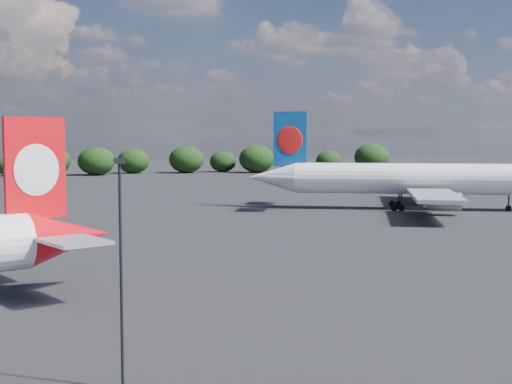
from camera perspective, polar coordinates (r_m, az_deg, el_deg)
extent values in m
plane|color=black|center=(103.17, -16.25, -2.52)|extent=(500.00, 500.00, 0.00)
cone|color=red|center=(59.46, -14.76, -3.45)|extent=(8.17, 6.75, 4.39)
cube|color=red|center=(57.91, -17.25, 1.86)|extent=(4.62, 2.27, 7.90)
ellipsoid|color=white|center=(57.67, -17.15, 1.69)|extent=(3.47, 1.58, 4.04)
ellipsoid|color=white|center=(58.16, -17.34, 1.71)|extent=(3.47, 1.58, 4.04)
cube|color=#929499|center=(54.34, -14.36, -3.83)|extent=(5.67, 6.38, 0.26)
cube|color=#929499|center=(63.16, -18.02, -2.73)|extent=(5.67, 6.38, 0.26)
cylinder|color=white|center=(121.02, 12.46, 1.05)|extent=(37.66, 20.63, 5.13)
cone|color=white|center=(121.42, 1.29, 1.17)|extent=(9.59, 8.04, 5.13)
cube|color=#0E4B9A|center=(120.87, 2.75, 4.26)|extent=(5.36, 2.78, 9.23)
ellipsoid|color=red|center=(120.57, 2.73, 4.17)|extent=(4.01, 1.95, 4.72)
ellipsoid|color=red|center=(121.18, 2.76, 4.18)|extent=(4.01, 1.95, 4.72)
cube|color=#929499|center=(115.57, 1.98, 1.19)|extent=(6.73, 7.50, 0.31)
cube|color=#929499|center=(126.78, 2.50, 1.50)|extent=(6.73, 7.50, 0.31)
cube|color=#929499|center=(108.09, 14.09, -0.29)|extent=(14.48, 21.44, 0.56)
cube|color=#929499|center=(134.55, 12.86, 0.70)|extent=(14.48, 21.44, 0.56)
cylinder|color=#929499|center=(113.52, 14.82, -0.74)|extent=(5.81, 4.63, 2.77)
cube|color=#929499|center=(113.46, 14.83, -0.38)|extent=(2.18, 1.20, 1.23)
cylinder|color=#929499|center=(129.76, 13.95, -0.06)|extent=(5.81, 4.63, 2.77)
cube|color=#929499|center=(129.71, 13.96, 0.26)|extent=(2.18, 1.20, 1.23)
cylinder|color=black|center=(118.09, 11.55, -0.78)|extent=(0.38, 0.38, 2.56)
cylinder|color=black|center=(118.19, 11.54, -1.25)|extent=(1.22, 0.88, 1.13)
cylinder|color=black|center=(118.12, 11.00, -1.24)|extent=(1.22, 0.88, 1.13)
cylinder|color=black|center=(124.21, 11.37, -0.50)|extent=(0.38, 0.38, 2.56)
cylinder|color=black|center=(124.30, 11.36, -0.95)|extent=(1.22, 0.88, 1.13)
cylinder|color=black|center=(124.23, 10.84, -0.95)|extent=(1.22, 0.88, 1.13)
cylinder|color=black|center=(123.49, 19.56, -0.74)|extent=(0.33, 0.33, 2.56)
cylinder|color=black|center=(123.59, 19.55, -1.21)|extent=(0.99, 0.71, 0.92)
cylinder|color=black|center=(35.83, -10.73, -6.77)|extent=(0.16, 0.16, 11.21)
cube|color=black|center=(35.15, -10.87, 2.47)|extent=(0.55, 0.30, 0.28)
cube|color=#E9A414|center=(224.87, -13.27, 2.40)|extent=(5.00, 0.30, 3.00)
cylinder|color=#969A9F|center=(224.99, -13.26, 1.70)|extent=(0.30, 0.30, 2.50)
ellipsoid|color=black|center=(223.09, -19.14, 1.99)|extent=(7.77, 6.57, 5.97)
ellipsoid|color=black|center=(220.86, -16.11, 2.44)|extent=(11.74, 9.93, 9.03)
ellipsoid|color=black|center=(219.22, -12.65, 2.43)|extent=(11.14, 9.43, 8.57)
ellipsoid|color=black|center=(227.58, -9.78, 2.46)|extent=(10.13, 8.58, 7.80)
ellipsoid|color=black|center=(227.72, -5.58, 2.62)|extent=(11.23, 9.51, 8.64)
ellipsoid|color=black|center=(232.88, -2.66, 2.45)|extent=(8.85, 7.49, 6.81)
ellipsoid|color=black|center=(227.92, 0.06, 2.67)|extent=(11.52, 9.74, 8.86)
ellipsoid|color=black|center=(235.71, 2.95, 2.63)|extent=(10.47, 8.86, 8.05)
ellipsoid|color=black|center=(239.01, 5.86, 2.49)|extent=(8.84, 7.48, 6.80)
ellipsoid|color=black|center=(244.50, 9.24, 2.79)|extent=(11.99, 10.14, 9.22)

